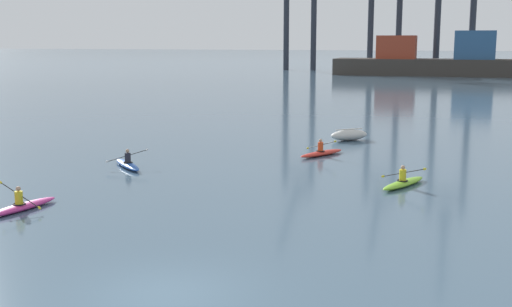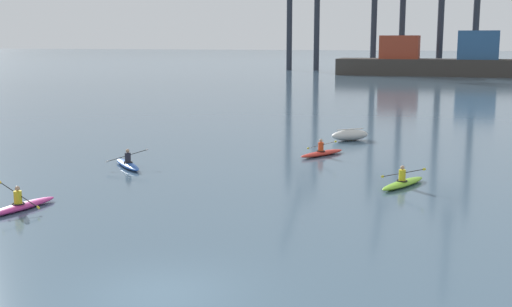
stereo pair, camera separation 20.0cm
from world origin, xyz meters
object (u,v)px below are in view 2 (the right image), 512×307
at_px(container_barge, 477,61).
at_px(capsized_dinghy, 350,135).
at_px(kayak_red, 322,153).
at_px(kayak_blue, 128,164).
at_px(kayak_magenta, 20,206).
at_px(kayak_lime, 403,183).

distance_m(container_barge, capsized_dinghy, 82.54).
distance_m(container_barge, kayak_red, 88.56).
height_order(kayak_blue, kayak_magenta, kayak_magenta).
bearing_deg(capsized_dinghy, container_barge, 83.87).
relative_size(capsized_dinghy, kayak_magenta, 0.78).
bearing_deg(kayak_red, capsized_dinghy, 84.66).
xyz_separation_m(kayak_lime, kayak_blue, (-13.74, 0.23, 0.00)).
xyz_separation_m(container_barge, kayak_blue, (-18.08, -94.31, -2.45)).
bearing_deg(container_barge, kayak_lime, -92.63).
height_order(capsized_dinghy, kayak_blue, kayak_blue).
relative_size(container_barge, kayak_lime, 14.75).
bearing_deg(container_barge, kayak_blue, -100.85).
relative_size(container_barge, capsized_dinghy, 18.43).
distance_m(kayak_red, kayak_magenta, 17.28).
bearing_deg(kayak_magenta, capsized_dinghy, 66.82).
xyz_separation_m(capsized_dinghy, kayak_lime, (4.46, -12.51, -0.18)).
height_order(kayak_lime, kayak_magenta, kayak_magenta).
height_order(capsized_dinghy, kayak_red, kayak_red).
xyz_separation_m(kayak_red, kayak_magenta, (-8.46, -15.07, 0.00)).
bearing_deg(kayak_lime, container_barge, 87.37).
bearing_deg(kayak_blue, capsized_dinghy, 52.94).
distance_m(kayak_blue, kayak_magenta, 8.79).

